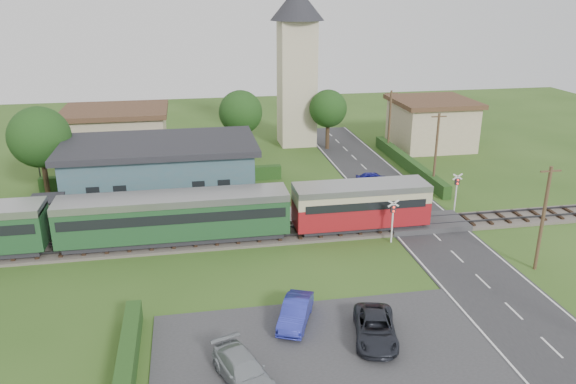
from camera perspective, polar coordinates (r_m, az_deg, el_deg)
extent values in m
plane|color=#2D4C19|center=(39.98, 1.54, -5.57)|extent=(120.00, 120.00, 0.00)
cube|color=#4C443D|center=(41.72, 0.98, -4.28)|extent=(76.00, 3.20, 0.20)
cube|color=#3F3F47|center=(40.94, 1.18, -4.29)|extent=(76.00, 0.08, 0.15)
cube|color=#3F3F47|center=(42.24, 0.79, -3.50)|extent=(76.00, 0.08, 0.15)
cube|color=#28282B|center=(42.98, 14.75, -4.34)|extent=(6.00, 70.00, 0.05)
cube|color=#333335|center=(29.54, 3.48, -15.58)|extent=(17.00, 9.00, 0.08)
cube|color=#333335|center=(44.56, 13.72, -3.08)|extent=(6.20, 3.40, 0.45)
cube|color=gray|center=(44.00, -12.75, -3.30)|extent=(30.00, 3.00, 0.45)
cube|color=#C4B495|center=(44.65, -23.19, -2.15)|extent=(2.00, 2.00, 2.40)
cube|color=#232328|center=(44.23, -23.41, -0.62)|extent=(2.30, 2.30, 0.15)
cube|color=#355B69|center=(48.69, -12.74, 1.70)|extent=(15.00, 8.00, 4.80)
cube|color=#232328|center=(47.95, -12.97, 4.71)|extent=(16.00, 9.00, 0.50)
cube|color=#232328|center=(45.40, -12.76, -1.38)|extent=(1.20, 0.12, 2.20)
cube|color=black|center=(45.51, -19.17, -0.21)|extent=(1.00, 0.12, 1.20)
cube|color=black|center=(45.22, -16.68, -0.06)|extent=(1.00, 0.12, 1.20)
cube|color=black|center=(44.89, -9.07, 0.40)|extent=(1.00, 0.12, 1.20)
cube|color=black|center=(44.95, -6.52, 0.55)|extent=(1.00, 0.12, 1.20)
cube|color=#232328|center=(42.64, 7.31, -3.18)|extent=(9.00, 2.20, 0.50)
cube|color=maroon|center=(42.26, 7.36, -1.93)|extent=(10.00, 2.80, 1.80)
cube|color=#B8AE88|center=(41.82, 7.44, -0.34)|extent=(10.00, 2.82, 0.90)
cube|color=black|center=(41.94, 7.42, -0.79)|extent=(9.00, 2.88, 0.60)
cube|color=#939495|center=(41.60, 7.48, 0.50)|extent=(10.00, 2.90, 0.45)
cube|color=#232328|center=(40.86, -11.28, -4.47)|extent=(15.20, 2.20, 0.50)
cube|color=#1E4625|center=(40.28, -11.42, -2.53)|extent=(16.00, 2.80, 2.60)
cube|color=black|center=(40.13, -11.46, -2.00)|extent=(15.40, 2.86, 0.70)
cube|color=#939495|center=(39.78, -11.56, -0.66)|extent=(16.00, 2.90, 0.50)
cube|color=#C4B495|center=(65.35, 0.90, 10.89)|extent=(4.00, 4.00, 14.00)
cone|color=#232328|center=(64.57, 0.94, 18.63)|extent=(6.00, 6.00, 3.60)
cube|color=tan|center=(62.54, -16.94, 5.42)|extent=(10.00, 8.00, 5.00)
cube|color=#472D1E|center=(61.96, -17.19, 7.88)|extent=(10.80, 8.80, 0.50)
cube|color=tan|center=(67.01, 14.33, 6.59)|extent=(8.00, 8.00, 5.00)
cube|color=#472D1E|center=(66.46, 14.53, 8.89)|extent=(8.80, 8.80, 0.50)
cube|color=#193814|center=(28.82, -15.97, -16.08)|extent=(0.80, 9.00, 1.20)
cube|color=#193814|center=(58.13, 12.12, 2.84)|extent=(0.80, 18.00, 1.20)
cube|color=#193814|center=(53.50, -12.45, 1.39)|extent=(22.00, 0.80, 1.30)
cylinder|color=#332316|center=(53.09, -23.43, 1.65)|extent=(0.44, 0.44, 4.12)
sphere|color=#143311|center=(52.24, -23.93, 5.12)|extent=(5.20, 5.20, 5.20)
cylinder|color=#332316|center=(60.54, -4.75, 5.20)|extent=(0.44, 0.44, 3.85)
sphere|color=#143311|center=(59.83, -4.84, 8.09)|extent=(4.60, 4.60, 4.60)
cylinder|color=#332316|center=(64.16, 4.04, 5.93)|extent=(0.44, 0.44, 3.58)
sphere|color=#143311|center=(63.53, 4.10, 8.46)|extent=(4.20, 4.20, 4.20)
cylinder|color=#473321|center=(38.94, 24.46, -2.55)|extent=(0.22, 0.22, 7.00)
cube|color=#473321|center=(37.94, 25.14, 1.93)|extent=(1.40, 0.10, 0.10)
cylinder|color=#473321|center=(52.07, 14.79, 3.97)|extent=(0.22, 0.22, 7.00)
cube|color=#473321|center=(51.33, 15.10, 7.41)|extent=(1.40, 0.10, 0.10)
cylinder|color=#473321|center=(62.80, 10.28, 6.96)|extent=(0.22, 0.22, 7.00)
cube|color=#473321|center=(62.18, 10.46, 9.83)|extent=(1.40, 0.10, 0.10)
cylinder|color=silver|center=(40.72, 10.54, -3.12)|extent=(0.12, 0.12, 3.00)
cube|color=#232328|center=(40.31, 10.64, -1.68)|extent=(0.35, 0.18, 0.55)
sphere|color=#FF190C|center=(40.15, 10.71, -1.54)|extent=(0.14, 0.14, 0.14)
sphere|color=#FF190C|center=(40.26, 10.68, -1.94)|extent=(0.14, 0.14, 0.14)
cube|color=silver|center=(40.16, 10.67, -1.15)|extent=(0.84, 0.05, 0.55)
cube|color=silver|center=(40.16, 10.67, -1.15)|extent=(0.84, 0.05, 0.55)
cylinder|color=silver|center=(47.62, 16.68, -0.21)|extent=(0.12, 0.12, 3.00)
cube|color=#232328|center=(47.27, 16.81, 1.04)|extent=(0.35, 0.18, 0.55)
sphere|color=#FF190C|center=(47.13, 16.89, 1.16)|extent=(0.14, 0.14, 0.14)
sphere|color=#FF190C|center=(47.22, 16.86, 0.82)|extent=(0.14, 0.14, 0.14)
cube|color=silver|center=(47.15, 16.86, 1.50)|extent=(0.84, 0.05, 0.55)
cube|color=silver|center=(47.15, 16.86, 1.50)|extent=(0.84, 0.05, 0.55)
cylinder|color=#3F3F47|center=(59.05, -24.18, 3.71)|extent=(0.14, 0.14, 5.00)
sphere|color=orange|center=(58.48, -24.52, 6.06)|extent=(0.30, 0.30, 0.30)
cylinder|color=#3F3F47|center=(68.20, 10.22, 7.11)|extent=(0.14, 0.14, 5.00)
sphere|color=orange|center=(67.71, 10.35, 9.18)|extent=(0.30, 0.30, 0.30)
imported|color=navy|center=(52.88, 8.68, 1.39)|extent=(3.52, 1.88, 1.14)
imported|color=#242B97|center=(31.03, 0.78, -12.11)|extent=(2.74, 4.15, 1.29)
imported|color=#949AA0|center=(27.07, -4.56, -17.60)|extent=(3.10, 4.69, 1.26)
imported|color=#1F2129|center=(30.11, 8.87, -13.53)|extent=(3.07, 4.85, 1.25)
imported|color=gray|center=(43.65, -1.35, -1.38)|extent=(0.70, 0.49, 1.81)
imported|color=gray|center=(43.36, -19.23, -2.60)|extent=(0.86, 1.04, 1.93)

